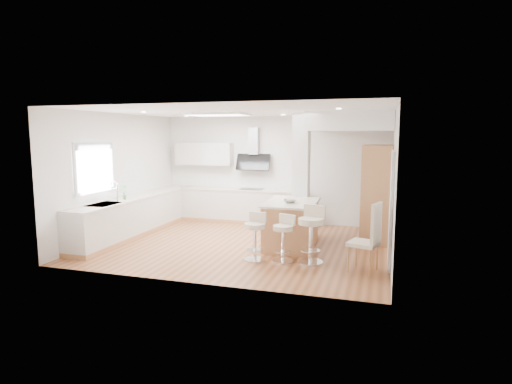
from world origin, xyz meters
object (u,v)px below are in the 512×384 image
(bar_stool_c, at_px, (311,231))
(dining_chair, at_px, (370,235))
(bar_stool_b, at_px, (284,236))
(peninsula, at_px, (291,224))
(bar_stool_a, at_px, (255,234))

(bar_stool_c, distance_m, dining_chair, 1.07)
(bar_stool_b, xyz_separation_m, dining_chair, (1.53, -0.19, 0.16))
(bar_stool_c, bearing_deg, peninsula, 133.08)
(peninsula, distance_m, bar_stool_a, 1.24)
(bar_stool_b, height_order, bar_stool_c, bar_stool_c)
(bar_stool_c, xyz_separation_m, dining_chair, (1.04, -0.26, 0.05))
(peninsula, bearing_deg, bar_stool_b, -87.46)
(peninsula, height_order, dining_chair, dining_chair)
(peninsula, relative_size, bar_stool_a, 1.80)
(peninsula, relative_size, bar_stool_b, 1.85)
(peninsula, distance_m, bar_stool_b, 1.10)
(bar_stool_b, distance_m, bar_stool_c, 0.51)
(bar_stool_b, relative_size, bar_stool_c, 0.82)
(bar_stool_c, height_order, dining_chair, dining_chair)
(peninsula, xyz_separation_m, bar_stool_b, (0.09, -1.09, 0.01))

